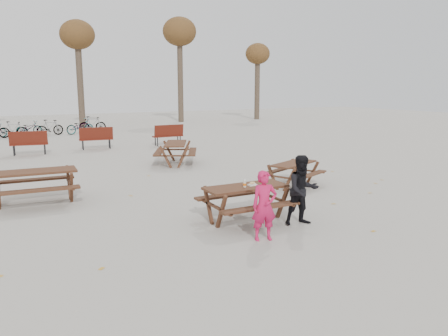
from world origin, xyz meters
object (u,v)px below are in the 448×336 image
child (264,206)px  picnic_table_far (176,153)px  food_tray (252,185)px  soda_bottle (245,184)px  adult (303,190)px  picnic_table_north (35,187)px  picnic_table_east (293,174)px  main_picnic_table (246,194)px

child → picnic_table_far: bearing=93.7°
food_tray → soda_bottle: 0.22m
adult → picnic_table_north: (-4.82, 4.36, -0.32)m
food_tray → soda_bottle: (-0.21, -0.04, 0.05)m
adult → picnic_table_east: (2.00, 2.98, -0.39)m
food_tray → picnic_table_north: bearing=137.9°
soda_bottle → picnic_table_far: bearing=79.5°
adult → picnic_table_far: size_ratio=0.79×
child → adult: bearing=33.5°
adult → main_picnic_table: bearing=150.3°
soda_bottle → adult: size_ratio=0.12×
main_picnic_table → picnic_table_north: (-3.89, 3.60, -0.16)m
main_picnic_table → soda_bottle: size_ratio=10.59×
food_tray → adult: adult is taller
child → picnic_table_north: (-3.59, 4.79, -0.24)m
soda_bottle → adult: adult is taller
main_picnic_table → food_tray: (0.14, -0.04, 0.21)m
main_picnic_table → soda_bottle: soda_bottle is taller
food_tray → picnic_table_north: 5.44m
main_picnic_table → picnic_table_north: 5.30m
food_tray → child: (-0.44, -1.15, -0.13)m
picnic_table_east → picnic_table_far: 5.31m
picnic_table_north → picnic_table_far: 6.34m
main_picnic_table → picnic_table_east: 3.68m
picnic_table_north → adult: bearing=-39.4°
main_picnic_table → soda_bottle: bearing=-134.4°
adult → picnic_table_north: adult is taller
food_tray → adult: bearing=-42.3°
adult → picnic_table_north: 6.50m
picnic_table_north → food_tray: bearing=-39.3°
food_tray → picnic_table_far: bearing=81.1°
food_tray → adult: size_ratio=0.12×
food_tray → picnic_table_north: size_ratio=0.09×
main_picnic_table → child: 1.23m
main_picnic_table → picnic_table_far: 7.38m
food_tray → child: size_ratio=0.13×
soda_bottle → picnic_table_east: size_ratio=0.11×
soda_bottle → picnic_table_far: 7.49m
main_picnic_table → adult: (0.93, -0.76, 0.15)m
adult → picnic_table_east: 3.61m
main_picnic_table → adult: adult is taller
soda_bottle → adult: (1.00, -0.68, -0.11)m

